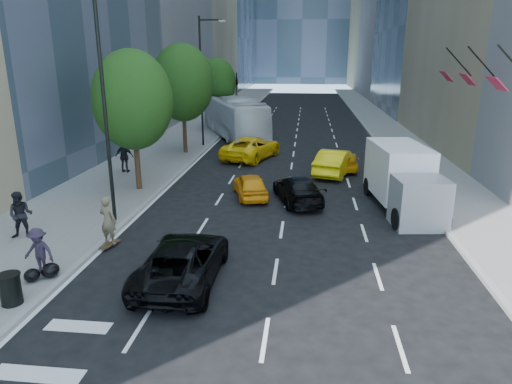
# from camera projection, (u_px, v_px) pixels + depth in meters

# --- Properties ---
(ground) EXTENTS (160.00, 160.00, 0.00)m
(ground) POSITION_uv_depth(u_px,v_px,m) (247.00, 270.00, 16.02)
(ground) COLOR black
(ground) RESTS_ON ground
(sidewalk_left) EXTENTS (6.00, 120.00, 0.15)m
(sidewalk_left) POSITION_uv_depth(u_px,v_px,m) (196.00, 130.00, 45.51)
(sidewalk_left) COLOR slate
(sidewalk_left) RESTS_ON ground
(sidewalk_right) EXTENTS (4.00, 120.00, 0.15)m
(sidewalk_right) POSITION_uv_depth(u_px,v_px,m) (391.00, 134.00, 43.51)
(sidewalk_right) COLOR slate
(sidewalk_right) RESTS_ON ground
(lamp_near) EXTENTS (2.13, 0.22, 10.00)m
(lamp_near) POSITION_uv_depth(u_px,v_px,m) (107.00, 91.00, 18.83)
(lamp_near) COLOR black
(lamp_near) RESTS_ON sidewalk_left
(lamp_far) EXTENTS (2.13, 0.22, 10.00)m
(lamp_far) POSITION_uv_depth(u_px,v_px,m) (203.00, 74.00, 35.97)
(lamp_far) COLOR black
(lamp_far) RESTS_ON sidewalk_left
(tree_near) EXTENTS (4.20, 4.20, 7.46)m
(tree_near) POSITION_uv_depth(u_px,v_px,m) (133.00, 100.00, 23.92)
(tree_near) COLOR black
(tree_near) RESTS_ON sidewalk_left
(tree_mid) EXTENTS (4.50, 4.50, 7.99)m
(tree_mid) POSITION_uv_depth(u_px,v_px,m) (183.00, 83.00, 33.35)
(tree_mid) COLOR black
(tree_mid) RESTS_ON sidewalk_left
(tree_far) EXTENTS (3.90, 3.90, 6.92)m
(tree_far) POSITION_uv_depth(u_px,v_px,m) (217.00, 83.00, 45.92)
(tree_far) COLOR black
(tree_far) RESTS_ON sidewalk_left
(traffic_signal) EXTENTS (2.48, 0.53, 5.20)m
(traffic_signal) POSITION_uv_depth(u_px,v_px,m) (237.00, 82.00, 53.57)
(traffic_signal) COLOR black
(traffic_signal) RESTS_ON sidewalk_left
(facade_flags) EXTENTS (1.85, 13.30, 2.05)m
(facade_flags) POSITION_uv_depth(u_px,v_px,m) (484.00, 77.00, 22.64)
(facade_flags) COLOR black
(facade_flags) RESTS_ON ground
(skateboarder) EXTENTS (0.80, 0.63, 1.94)m
(skateboarder) POSITION_uv_depth(u_px,v_px,m) (108.00, 224.00, 17.65)
(skateboarder) COLOR brown
(skateboarder) RESTS_ON ground
(black_sedan_lincoln) EXTENTS (2.42, 5.21, 1.44)m
(black_sedan_lincoln) POSITION_uv_depth(u_px,v_px,m) (183.00, 260.00, 15.07)
(black_sedan_lincoln) COLOR black
(black_sedan_lincoln) RESTS_ON ground
(black_sedan_mercedes) EXTENTS (3.05, 4.96, 1.34)m
(black_sedan_mercedes) POSITION_uv_depth(u_px,v_px,m) (298.00, 189.00, 23.28)
(black_sedan_mercedes) COLOR black
(black_sedan_mercedes) RESTS_ON ground
(taxi_a) EXTENTS (2.48, 4.02, 1.28)m
(taxi_a) POSITION_uv_depth(u_px,v_px,m) (250.00, 185.00, 24.12)
(taxi_a) COLOR orange
(taxi_a) RESTS_ON ground
(taxi_b) EXTENTS (3.05, 5.16, 1.61)m
(taxi_b) POSITION_uv_depth(u_px,v_px,m) (335.00, 162.00, 28.72)
(taxi_b) COLOR yellow
(taxi_b) RESTS_ON ground
(taxi_c) EXTENTS (4.39, 6.38, 1.62)m
(taxi_c) POSITION_uv_depth(u_px,v_px,m) (252.00, 148.00, 33.14)
(taxi_c) COLOR yellow
(taxi_c) RESTS_ON ground
(taxi_d) EXTENTS (2.27, 4.51, 1.26)m
(taxi_d) POSITION_uv_depth(u_px,v_px,m) (340.00, 160.00, 30.15)
(taxi_d) COLOR orange
(taxi_d) RESTS_ON ground
(city_bus) EXTENTS (8.06, 13.35, 3.68)m
(city_bus) POSITION_uv_depth(u_px,v_px,m) (234.00, 116.00, 42.21)
(city_bus) COLOR white
(city_bus) RESTS_ON ground
(box_truck) EXTENTS (3.03, 6.57, 3.03)m
(box_truck) POSITION_uv_depth(u_px,v_px,m) (403.00, 179.00, 21.95)
(box_truck) COLOR white
(box_truck) RESTS_ON ground
(pedestrian_a) EXTENTS (1.10, 0.95, 1.92)m
(pedestrian_a) POSITION_uv_depth(u_px,v_px,m) (21.00, 215.00, 18.20)
(pedestrian_a) COLOR black
(pedestrian_a) RESTS_ON sidewalk_left
(pedestrian_b) EXTENTS (1.20, 0.54, 2.01)m
(pedestrian_b) POSITION_uv_depth(u_px,v_px,m) (125.00, 157.00, 28.57)
(pedestrian_b) COLOR black
(pedestrian_b) RESTS_ON sidewalk_left
(pedestrian_c) EXTENTS (1.12, 0.72, 1.64)m
(pedestrian_c) POSITION_uv_depth(u_px,v_px,m) (39.00, 252.00, 15.14)
(pedestrian_c) COLOR #2A2030
(pedestrian_c) RESTS_ON sidewalk_left
(trash_can) EXTENTS (0.61, 0.61, 0.91)m
(trash_can) POSITION_uv_depth(u_px,v_px,m) (11.00, 290.00, 13.42)
(trash_can) COLOR black
(trash_can) RESTS_ON sidewalk_left
(garbage_bags) EXTENTS (0.97, 0.94, 0.48)m
(garbage_bags) POSITION_uv_depth(u_px,v_px,m) (43.00, 272.00, 15.00)
(garbage_bags) COLOR black
(garbage_bags) RESTS_ON sidewalk_left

